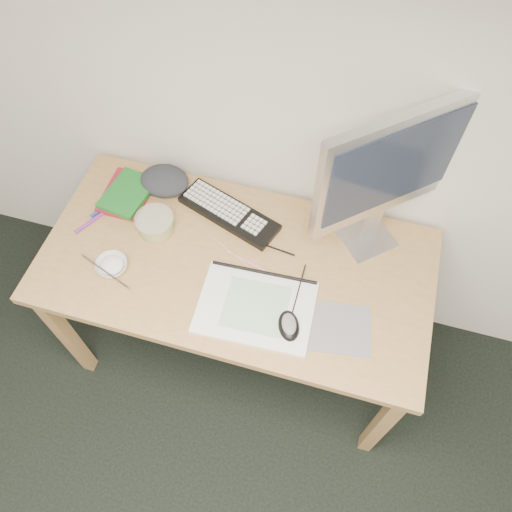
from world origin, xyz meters
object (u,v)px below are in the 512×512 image
(keyboard, at_px, (229,213))
(sketchpad, at_px, (256,307))
(monitor, at_px, (389,171))
(rice_bowl, at_px, (112,266))
(desk, at_px, (236,274))

(keyboard, bearing_deg, sketchpad, -40.00)
(monitor, relative_size, rice_bowl, 5.32)
(keyboard, bearing_deg, desk, -46.78)
(sketchpad, height_order, rice_bowl, rice_bowl)
(desk, relative_size, keyboard, 3.53)
(sketchpad, bearing_deg, desk, 125.13)
(desk, height_order, keyboard, keyboard)
(sketchpad, bearing_deg, keyboard, 117.58)
(sketchpad, height_order, monitor, monitor)
(rice_bowl, bearing_deg, monitor, 23.74)
(monitor, bearing_deg, sketchpad, -171.42)
(rice_bowl, bearing_deg, sketchpad, -1.06)
(rice_bowl, bearing_deg, keyboard, 46.13)
(keyboard, height_order, monitor, monitor)
(keyboard, bearing_deg, monitor, 23.24)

